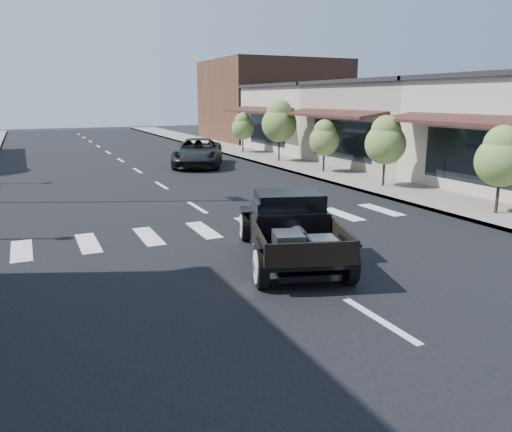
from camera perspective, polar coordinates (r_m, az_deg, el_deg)
name	(u,v)px	position (r m, az deg, el deg)	size (l,w,h in m)	color
ground	(295,269)	(11.34, 4.47, -6.02)	(120.00, 120.00, 0.00)	black
road	(146,176)	(25.16, -12.44, 4.47)	(14.00, 80.00, 0.02)	black
road_markings	(174,194)	(20.37, -9.36, 2.54)	(12.00, 60.00, 0.06)	silver
sidewalk_right	(297,165)	(28.18, 4.74, 5.79)	(3.00, 80.00, 0.15)	gray
storefront_mid	(415,125)	(30.18, 17.73, 9.86)	(10.00, 9.00, 4.50)	#9E9584
storefront_far	(329,119)	(37.33, 8.29, 10.89)	(10.00, 9.00, 4.50)	#BFB5A2
far_building_right	(273,101)	(46.24, 1.97, 13.01)	(11.00, 10.00, 7.00)	brown
small_tree_a	(500,171)	(17.59, 26.13, 4.60)	(1.61, 1.61, 2.68)	olive
small_tree_b	(385,152)	(21.56, 14.51, 7.07)	(1.69, 1.69, 2.81)	olive
small_tree_c	(324,147)	(25.34, 7.80, 7.86)	(1.49, 1.49, 2.48)	olive
small_tree_d	(279,131)	(29.54, 2.66, 9.63)	(2.04, 2.04, 3.40)	olive
small_tree_e	(243,133)	(34.44, -1.53, 9.45)	(1.53, 1.53, 2.54)	olive
hotrod_pickup	(290,227)	(11.64, 3.96, -1.26)	(2.21, 4.74, 1.64)	black
second_car	(198,153)	(28.29, -6.66, 7.18)	(2.54, 5.51, 1.53)	black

